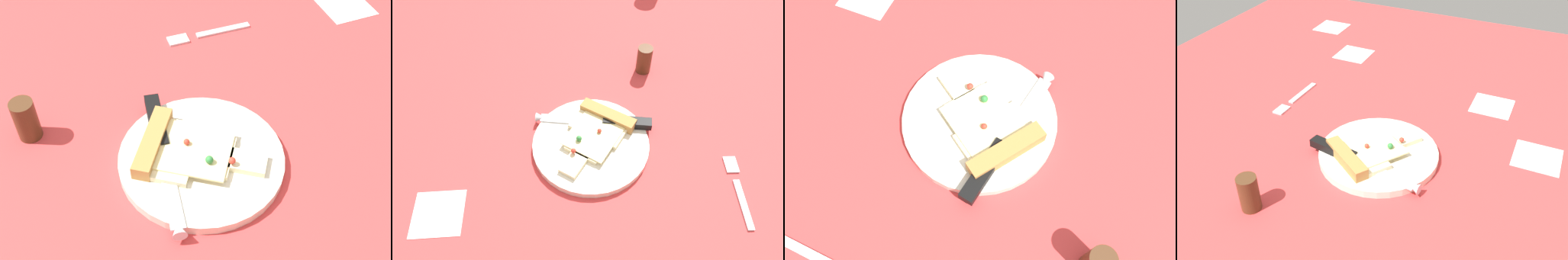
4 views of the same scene
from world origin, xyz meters
TOP-DOWN VIEW (x-y plane):
  - ground_plane at (-0.04, 0.01)cm, footprint 145.09×145.09cm
  - plate at (6.89, 1.82)cm, footprint 23.27×23.27cm
  - pizza_slice at (9.05, 0.35)cm, footprint 18.75×16.30cm
  - knife at (11.65, -1.45)cm, footprint 6.09×24.01cm
  - pepper_shaker at (28.45, -12.21)cm, footprint 3.45×3.45cm
  - fork at (-4.37, -24.95)cm, footprint 15.36×2.53cm

SIDE VIEW (x-z plane):
  - ground_plane at x=-0.04cm, z-range -3.00..0.00cm
  - fork at x=-4.37cm, z-range 0.00..0.80cm
  - plate at x=6.89cm, z-range 0.00..1.50cm
  - knife at x=11.65cm, z-range 0.88..3.33cm
  - pizza_slice at x=9.05cm, z-range 1.07..3.49cm
  - pepper_shaker at x=28.45cm, z-range 0.00..6.68cm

